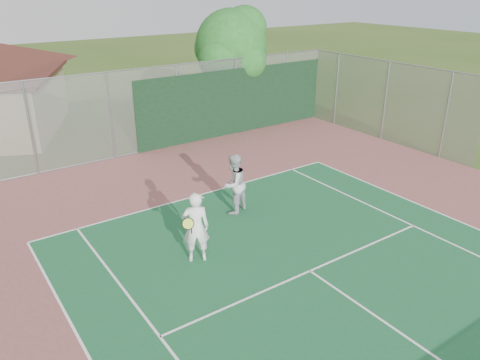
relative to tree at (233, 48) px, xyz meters
name	(u,v)px	position (x,y,z in m)	size (l,w,h in m)	color
back_fence	(181,108)	(-3.82, -1.63, -2.06)	(20.08, 0.11, 3.53)	gray
side_fence_right	(385,101)	(4.07, -6.11, -1.98)	(0.08, 9.00, 3.50)	gray
tree	(233,48)	(0.00, 0.00, 0.00)	(4.07, 3.86, 5.68)	#3D2716
player_white_front	(196,228)	(-7.99, -10.14, -2.78)	(0.97, 0.82, 1.90)	silver
player_grey_back	(234,185)	(-5.66, -8.42, -2.79)	(1.11, 0.99, 1.89)	#B1B3B6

